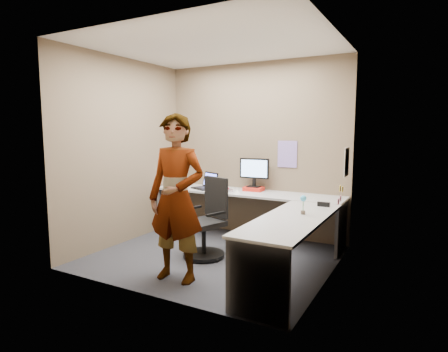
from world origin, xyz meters
The scene contains 21 objects.
ground centered at (0.00, 0.00, 0.00)m, with size 3.00×3.00×0.00m, color #2A2A2F.
wall_back centered at (0.00, 1.30, 1.35)m, with size 3.00×3.00×0.00m, color brown.
wall_right centered at (1.50, 0.00, 1.35)m, with size 2.70×2.70×0.00m, color brown.
wall_left centered at (-1.50, 0.00, 1.35)m, with size 2.70×2.70×0.00m, color brown.
ceiling centered at (0.00, 0.00, 2.70)m, with size 3.00×3.00×0.00m, color white.
desk centered at (0.44, 0.39, 0.59)m, with size 2.98×2.58×0.73m.
paper_ream centered at (0.08, 1.11, 0.76)m, with size 0.29×0.21×0.06m, color red.
monitor centered at (0.08, 1.13, 1.05)m, with size 0.47×0.15×0.44m.
laptop centered at (-0.67, 0.94, 0.80)m, with size 0.45×0.42×0.26m.
trackball_mouse centered at (-0.22, 0.84, 0.76)m, with size 0.12×0.08×0.07m.
origami centered at (-0.02, 0.75, 0.76)m, with size 0.10×0.10×0.06m, color white.
stapler centered at (1.32, 0.43, 0.76)m, with size 0.15×0.04×0.06m, color black.
flower centered at (1.23, -0.10, 0.87)m, with size 0.07×0.07×0.22m.
calendar_purple centered at (0.55, 1.29, 1.30)m, with size 0.30×0.01×0.40m, color #846BB7.
calendar_white centered at (1.49, 0.90, 1.25)m, with size 0.01×0.28×0.38m, color white.
sticky_note_a centered at (1.49, 0.55, 0.95)m, with size 0.01×0.07×0.07m, color #F2E059.
sticky_note_b centered at (1.49, 0.60, 0.82)m, with size 0.01×0.07×0.07m, color pink.
sticky_note_c centered at (1.49, 0.48, 0.80)m, with size 0.01×0.07×0.07m, color pink.
sticky_note_d centered at (1.49, 0.70, 0.92)m, with size 0.01×0.07×0.07m, color #F2E059.
office_chair centered at (-0.08, -0.01, 0.42)m, with size 0.59×0.58×1.03m.
person centered at (0.02, -0.82, 0.92)m, with size 0.67×0.44×1.84m, color #999399.
Camera 1 is at (2.42, -4.10, 1.67)m, focal length 30.00 mm.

